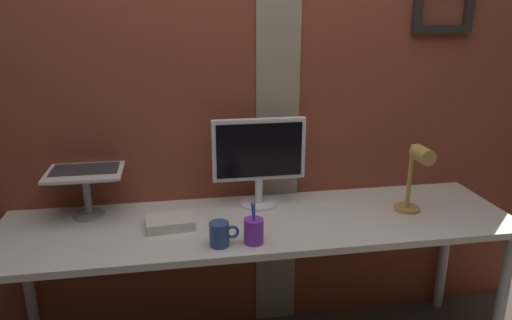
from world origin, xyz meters
name	(u,v)px	position (x,y,z in m)	size (l,w,h in m)	color
brick_wall_back	(244,108)	(0.00, 0.48, 1.16)	(3.18, 0.15, 2.31)	brown
desk	(260,234)	(0.01, 0.12, 0.65)	(2.27, 0.60, 0.72)	silver
monitor	(259,155)	(0.04, 0.30, 0.97)	(0.43, 0.18, 0.42)	white
laptop_stand	(86,187)	(-0.74, 0.30, 0.86)	(0.28, 0.22, 0.20)	gray
laptop	(86,155)	(-0.74, 0.37, 0.99)	(0.33, 0.31, 0.24)	silver
desk_lamp	(417,172)	(0.71, 0.06, 0.93)	(0.12, 0.20, 0.33)	tan
pen_cup	(254,231)	(-0.05, -0.08, 0.77)	(0.08, 0.08, 0.18)	purple
coffee_mug	(220,234)	(-0.18, -0.08, 0.77)	(0.12, 0.08, 0.10)	#2D4C8C
paper_clutter_stack	(170,223)	(-0.38, 0.12, 0.74)	(0.20, 0.14, 0.04)	silver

